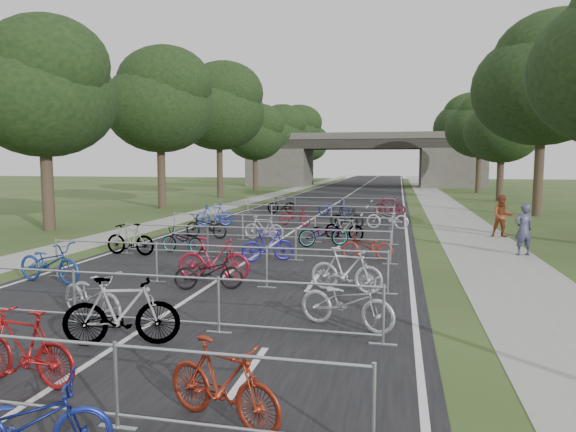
{
  "coord_description": "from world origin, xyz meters",
  "views": [
    {
      "loc": [
        4.82,
        -5.36,
        3.24
      ],
      "look_at": [
        0.51,
        14.5,
        1.1
      ],
      "focal_mm": 32.0,
      "sensor_mm": 36.0,
      "label": 1
    }
  ],
  "objects_px": {
    "overpass_bridge": "(363,160)",
    "bike_2": "(22,425)",
    "bike_1": "(23,348)",
    "pedestrian_b": "(502,216)",
    "pedestrian_a": "(524,230)"
  },
  "relations": [
    {
      "from": "overpass_bridge",
      "to": "bike_2",
      "type": "xyz_separation_m",
      "value": [
        0.99,
        -65.94,
        -3.05
      ]
    },
    {
      "from": "overpass_bridge",
      "to": "bike_1",
      "type": "height_order",
      "value": "overpass_bridge"
    },
    {
      "from": "overpass_bridge",
      "to": "pedestrian_b",
      "type": "bearing_deg",
      "value": -78.91
    },
    {
      "from": "overpass_bridge",
      "to": "bike_2",
      "type": "height_order",
      "value": "overpass_bridge"
    },
    {
      "from": "overpass_bridge",
      "to": "bike_1",
      "type": "distance_m",
      "value": 64.23
    },
    {
      "from": "bike_2",
      "to": "pedestrian_a",
      "type": "bearing_deg",
      "value": -53.92
    },
    {
      "from": "bike_1",
      "to": "pedestrian_b",
      "type": "relative_size",
      "value": 1.03
    },
    {
      "from": "pedestrian_a",
      "to": "bike_2",
      "type": "bearing_deg",
      "value": 44.3
    },
    {
      "from": "bike_2",
      "to": "overpass_bridge",
      "type": "bearing_deg",
      "value": -23.94
    },
    {
      "from": "bike_2",
      "to": "pedestrian_a",
      "type": "xyz_separation_m",
      "value": [
        8.09,
        14.53,
        0.42
      ]
    },
    {
      "from": "bike_2",
      "to": "pedestrian_a",
      "type": "distance_m",
      "value": 16.64
    },
    {
      "from": "overpass_bridge",
      "to": "pedestrian_b",
      "type": "xyz_separation_m",
      "value": [
        9.2,
        -46.95,
        -2.62
      ]
    },
    {
      "from": "overpass_bridge",
      "to": "pedestrian_a",
      "type": "distance_m",
      "value": 52.27
    },
    {
      "from": "bike_2",
      "to": "pedestrian_b",
      "type": "distance_m",
      "value": 20.69
    },
    {
      "from": "overpass_bridge",
      "to": "pedestrian_a",
      "type": "xyz_separation_m",
      "value": [
        9.08,
        -51.41,
        -2.63
      ]
    }
  ]
}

